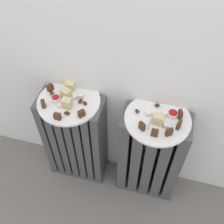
{
  "coord_description": "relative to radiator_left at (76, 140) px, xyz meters",
  "views": [
    {
      "loc": [
        0.2,
        -0.48,
        1.53
      ],
      "look_at": [
        0.0,
        0.28,
        0.6
      ],
      "focal_mm": 43.18,
      "sensor_mm": 36.0,
      "label": 1
    }
  ],
  "objects": [
    {
      "name": "dark_cake_slice_left_1",
      "position": [
        -0.1,
        -0.06,
        0.34
      ],
      "size": [
        0.03,
        0.03,
        0.03
      ],
      "primitive_type": "cube",
      "rotation": [
        0.0,
        0.0,
        -1.0
      ],
      "color": "#472B19",
      "rests_on": "plate_left"
    },
    {
      "name": "turkish_delight_left_2",
      "position": [
        -0.02,
        -0.05,
        0.33
      ],
      "size": [
        0.02,
        0.02,
        0.02
      ],
      "primitive_type": "cube",
      "rotation": [
        0.0,
        0.0,
        0.27
      ],
      "color": "white",
      "rests_on": "plate_left"
    },
    {
      "name": "dark_cake_slice_left_3",
      "position": [
        0.09,
        -0.07,
        0.34
      ],
      "size": [
        0.03,
        0.03,
        0.03
      ],
      "primitive_type": "cube",
      "rotation": [
        0.0,
        0.0,
        0.89
      ],
      "color": "#472B19",
      "rests_on": "plate_left"
    },
    {
      "name": "medjool_date_left_1",
      "position": [
        -0.09,
        0.01,
        0.33
      ],
      "size": [
        0.03,
        0.03,
        0.02
      ],
      "primitive_type": "ellipsoid",
      "rotation": [
        0.0,
        0.0,
        2.21
      ],
      "color": "#3D1E0F",
      "rests_on": "plate_left"
    },
    {
      "name": "dark_cake_slice_right_0",
      "position": [
        0.35,
        -0.08,
        0.34
      ],
      "size": [
        0.03,
        0.03,
        0.04
      ],
      "primitive_type": "cube",
      "rotation": [
        0.0,
        0.0,
        -0.65
      ],
      "color": "#472B19",
      "rests_on": "plate_right"
    },
    {
      "name": "marble_cake_slice_left_1",
      "position": [
        -0.02,
        0.08,
        0.34
      ],
      "size": [
        0.05,
        0.04,
        0.04
      ],
      "primitive_type": "cube",
      "rotation": [
        0.0,
        0.0,
        0.08
      ],
      "color": "beige",
      "rests_on": "plate_left"
    },
    {
      "name": "dark_cake_slice_left_2",
      "position": [
        -0.01,
        -0.11,
        0.34
      ],
      "size": [
        0.03,
        0.02,
        0.03
      ],
      "primitive_type": "cube",
      "rotation": [
        0.0,
        0.0,
        -0.05
      ],
      "color": "#472B19",
      "rests_on": "plate_left"
    },
    {
      "name": "dark_cake_slice_right_1",
      "position": [
        0.41,
        -0.09,
        0.34
      ],
      "size": [
        0.03,
        0.01,
        0.04
      ],
      "primitive_type": "cube",
      "rotation": [
        0.0,
        0.0,
        -0.01
      ],
      "color": "#472B19",
      "rests_on": "plate_right"
    },
    {
      "name": "dark_cake_slice_left_0",
      "position": [
        -0.11,
        0.04,
        0.34
      ],
      "size": [
        0.03,
        0.03,
        0.03
      ],
      "primitive_type": "cube",
      "rotation": [
        0.0,
        0.0,
        -1.94
      ],
      "color": "#472B19",
      "rests_on": "plate_left"
    },
    {
      "name": "radiator_right",
      "position": [
        0.41,
        -0.0,
        0.0
      ],
      "size": [
        0.33,
        0.16,
        0.61
      ],
      "color": "#47474C",
      "rests_on": "ground_plane"
    },
    {
      "name": "plate_left",
      "position": [
        0.0,
        -0.0,
        0.32
      ],
      "size": [
        0.29,
        0.29,
        0.01
      ],
      "primitive_type": "cylinder",
      "color": "white",
      "rests_on": "radiator_left"
    },
    {
      "name": "dark_cake_slice_right_2",
      "position": [
        0.47,
        -0.08,
        0.34
      ],
      "size": [
        0.03,
        0.03,
        0.04
      ],
      "primitive_type": "cube",
      "rotation": [
        0.0,
        0.0,
        0.62
      ],
      "color": "#472B19",
      "rests_on": "plate_right"
    },
    {
      "name": "jam_bowl_left",
      "position": [
        -0.05,
        -0.02,
        0.34
      ],
      "size": [
        0.04,
        0.04,
        0.03
      ],
      "color": "white",
      "rests_on": "plate_left"
    },
    {
      "name": "turkish_delight_left_1",
      "position": [
        0.02,
        0.02,
        0.33
      ],
      "size": [
        0.02,
        0.02,
        0.02
      ],
      "primitive_type": "cube",
      "rotation": [
        0.0,
        0.0,
        1.28
      ],
      "color": "white",
      "rests_on": "plate_left"
    },
    {
      "name": "medjool_date_left_3",
      "position": [
        0.08,
        -0.0,
        0.33
      ],
      "size": [
        0.03,
        0.03,
        0.02
      ],
      "primitive_type": "ellipsoid",
      "rotation": [
        0.0,
        0.0,
        2.63
      ],
      "color": "#3D1E0F",
      "rests_on": "plate_left"
    },
    {
      "name": "dark_cake_slice_right_3",
      "position": [
        0.5,
        -0.03,
        0.34
      ],
      "size": [
        0.02,
        0.03,
        0.04
      ],
      "primitive_type": "cube",
      "rotation": [
        0.0,
        0.0,
        1.26
      ],
      "color": "#472B19",
      "rests_on": "plate_right"
    },
    {
      "name": "plate_right",
      "position": [
        0.41,
        -0.0,
        0.32
      ],
      "size": [
        0.29,
        0.29,
        0.01
      ],
      "primitive_type": "cylinder",
      "color": "white",
      "rests_on": "radiator_right"
    },
    {
      "name": "marble_cake_slice_right_0",
      "position": [
        0.42,
        -0.03,
        0.35
      ],
      "size": [
        0.05,
        0.04,
        0.05
      ],
      "primitive_type": "cube",
      "rotation": [
        0.0,
        0.0,
        -0.1
      ],
      "color": "beige",
      "rests_on": "plate_right"
    },
    {
      "name": "turkish_delight_left_0",
      "position": [
        0.05,
        0.03,
        0.33
      ],
      "size": [
        0.03,
        0.03,
        0.03
      ],
      "primitive_type": "cube",
      "rotation": [
        0.0,
        0.0,
        0.09
      ],
      "color": "white",
      "rests_on": "plate_left"
    },
    {
      "name": "jam_bowl_right",
      "position": [
        0.47,
        0.03,
        0.33
      ],
      "size": [
        0.05,
        0.05,
        0.02
      ],
      "color": "white",
      "rests_on": "plate_right"
    },
    {
      "name": "radiator_left",
      "position": [
        0.0,
        0.0,
        0.0
      ],
      "size": [
        0.33,
        0.16,
        0.61
      ],
      "color": "#47474C",
      "rests_on": "ground_plane"
    },
    {
      "name": "medjool_date_left_0",
      "position": [
        0.06,
        0.0,
        0.33
      ],
      "size": [
        0.02,
        0.03,
        0.02
      ],
      "primitive_type": "ellipsoid",
      "rotation": [
        0.0,
        0.0,
        1.44
      ],
      "color": "#3D1E0F",
      "rests_on": "plate_left"
    },
    {
      "name": "ground_plane",
      "position": [
        0.21,
        -0.28,
        -0.3
      ],
      "size": [
        6.0,
        6.0,
        0.0
      ],
      "primitive_type": "plane",
      "color": "slate"
    },
    {
      "name": "dark_cake_slice_right_4",
      "position": [
        0.5,
        0.03,
        0.34
      ],
      "size": [
        0.02,
        0.03,
        0.04
      ],
      "primitive_type": "cube",
      "rotation": [
        0.0,
        0.0,
        1.9
      ],
      "color": "#472B19",
      "rests_on": "plate_right"
    },
    {
      "name": "medjool_date_right_0",
      "position": [
        0.32,
        0.01,
        0.33
      ],
      "size": [
        0.03,
        0.03,
        0.01
      ],
      "primitive_type": "ellipsoid",
      "rotation": [
        0.0,
        0.0,
        2.34
      ],
      "color": "#3D1E0F",
      "rests_on": "plate_right"
    },
    {
      "name": "fork",
      "position": [
        0.39,
        -0.01,
        0.32
      ],
      "size": [
        0.02,
        0.09,
        0.0
      ],
      "color": "#B7B7BC",
      "rests_on": "plate_right"
    },
    {
      "name": "medjool_date_left_2",
      "position": [
        0.02,
        -0.08,
        0.33
      ],
      "size": [
        0.03,
        0.02,
        0.02
      ],
      "primitive_type": "ellipsoid",
      "rotation": [
        0.0,
        0.0,
        0.16
      ],
      "color": "#3D1E0F",
      "rests_on": "plate_left"
    },
    {
      "name": "medjool_date_right_1",
      "position": [
        0.4,
        0.07,
        0.33
      ],
      "size": [
        0.02,
        0.02,
        0.01
      ],
      "primitive_type": "ellipsoid",
      "rotation": [
        0.0,
        0.0,
        3.07
      ],
      "color": "#3D1E0F",
      "rests_on": "plate_right"
    },
    {
      "name": "turkish_delight_right_2",
      "position": [
        0.37,
        0.01,
        0.33
      ],
      "size": [
        0.03,
        0.03,
        0.02
      ],
      "primitive_type": "cube",
      "rotation": [
        0.0,
        0.0,
        0.38
      ],
      "color": "white",
      "rests_on": "plate_right"
    },
    {
      "name": "marble_cake_slice_left_0",
      "position": [
        -0.02,
        0.02,
        0.35
      ],
      "size": [
        0.05,
        0.05,
        0.05
      ],
      "primitive_type": "cube",
      "rotation": [
        0.0,
        0.0,
        -0.4
      ],
      "color": "beige",
      "rests_on": "plate_left"
    },
    {
      "name": "marble_cake_slice_left_2",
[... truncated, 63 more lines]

